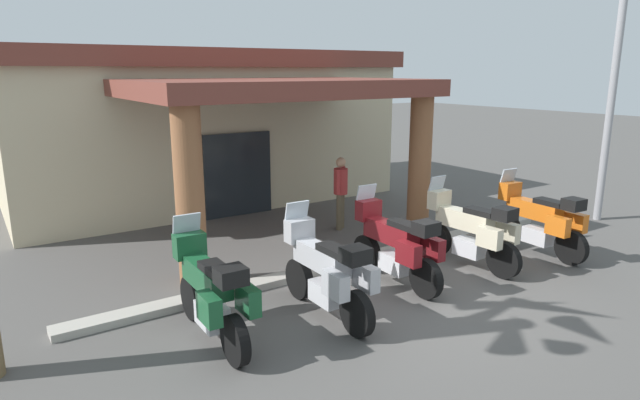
# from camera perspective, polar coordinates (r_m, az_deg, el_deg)

# --- Properties ---
(ground_plane) EXTENTS (80.00, 80.00, 0.00)m
(ground_plane) POSITION_cam_1_polar(r_m,az_deg,el_deg) (9.06, 9.81, -10.19)
(ground_plane) COLOR #514F4C
(motel_building) EXTENTS (10.66, 9.96, 4.13)m
(motel_building) POSITION_cam_1_polar(r_m,az_deg,el_deg) (15.99, -12.62, 7.84)
(motel_building) COLOR beige
(motel_building) RESTS_ON ground_plane
(motorcycle_green) EXTENTS (0.71, 2.21, 1.61)m
(motorcycle_green) POSITION_cam_1_polar(r_m,az_deg,el_deg) (7.53, -11.35, -9.53)
(motorcycle_green) COLOR black
(motorcycle_green) RESTS_ON ground_plane
(motorcycle_silver) EXTENTS (0.71, 2.21, 1.61)m
(motorcycle_silver) POSITION_cam_1_polar(r_m,az_deg,el_deg) (8.09, 0.74, -7.60)
(motorcycle_silver) COLOR black
(motorcycle_silver) RESTS_ON ground_plane
(motorcycle_maroon) EXTENTS (0.71, 2.21, 1.61)m
(motorcycle_maroon) POSITION_cam_1_polar(r_m,az_deg,el_deg) (9.40, 8.01, -4.69)
(motorcycle_maroon) COLOR black
(motorcycle_maroon) RESTS_ON ground_plane
(motorcycle_cream) EXTENTS (0.72, 2.21, 1.61)m
(motorcycle_cream) POSITION_cam_1_polar(r_m,az_deg,el_deg) (10.50, 15.54, -3.12)
(motorcycle_cream) COLOR black
(motorcycle_cream) RESTS_ON ground_plane
(motorcycle_orange) EXTENTS (0.73, 2.21, 1.61)m
(motorcycle_orange) POSITION_cam_1_polar(r_m,az_deg,el_deg) (11.68, 22.08, -1.96)
(motorcycle_orange) COLOR black
(motorcycle_orange) RESTS_ON ground_plane
(pedestrian) EXTENTS (0.44, 0.36, 1.68)m
(pedestrian) POSITION_cam_1_polar(r_m,az_deg,el_deg) (12.47, 2.18, 1.28)
(pedestrian) COLOR brown
(pedestrian) RESTS_ON ground_plane
(roadside_sign) EXTENTS (1.40, 0.18, 6.91)m
(roadside_sign) POSITION_cam_1_polar(r_m,az_deg,el_deg) (14.73, 29.04, 15.79)
(roadside_sign) COLOR #99999E
(roadside_sign) RESTS_ON ground_plane
(curb_strip) EXTENTS (10.60, 0.36, 0.12)m
(curb_strip) POSITION_cam_1_polar(r_m,az_deg,el_deg) (10.45, 3.55, -6.39)
(curb_strip) COLOR #ADA89E
(curb_strip) RESTS_ON ground_plane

